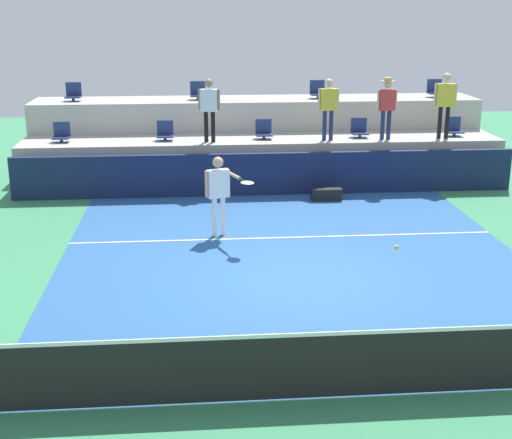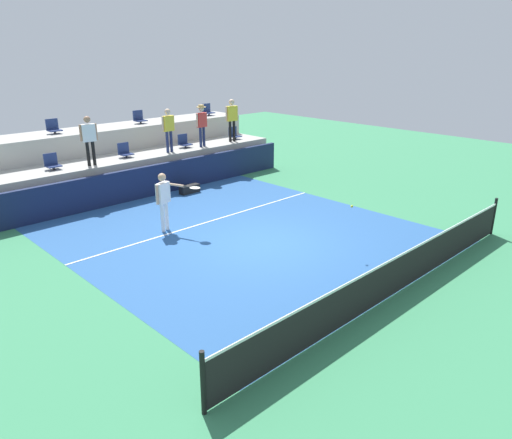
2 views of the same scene
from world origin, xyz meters
TOP-DOWN VIEW (x-y plane):
  - ground_plane at (0.00, 0.00)m, footprint 40.00×40.00m
  - court_inner_paint at (0.00, 1.00)m, footprint 9.00×10.00m
  - court_service_line at (0.00, 2.40)m, footprint 9.00×0.06m
  - tennis_net at (0.00, -4.00)m, footprint 10.48×0.08m
  - sponsor_backboard at (0.00, 6.00)m, footprint 13.00×0.16m
  - seating_tier_lower at (0.00, 7.30)m, footprint 13.00×1.80m
  - seating_tier_upper at (0.00, 9.10)m, footprint 13.00×1.80m
  - stadium_chair_lower_left at (-2.64, 7.23)m, footprint 0.44×0.40m
  - stadium_chair_lower_center at (0.03, 7.23)m, footprint 0.44×0.40m
  - stadium_chair_lower_right at (2.67, 7.23)m, footprint 0.44×0.40m
  - stadium_chair_lower_far_right at (5.34, 7.23)m, footprint 0.44×0.40m
  - stadium_chair_upper_left at (-1.73, 9.03)m, footprint 0.44×0.40m
  - stadium_chair_upper_right at (1.80, 9.03)m, footprint 0.44×0.40m
  - stadium_chair_upper_far_right at (5.35, 9.03)m, footprint 0.44×0.40m
  - tennis_player at (-1.35, 2.67)m, footprint 1.03×1.13m
  - spectator_leaning_on_rail at (-1.45, 6.85)m, footprint 0.58×0.26m
  - spectator_in_grey at (1.72, 6.85)m, footprint 0.58×0.23m
  - spectator_with_hat at (3.30, 6.85)m, footprint 0.57×0.42m
  - spectator_in_white at (4.90, 6.85)m, footprint 0.61×0.26m
  - tennis_ball at (1.15, -1.98)m, footprint 0.07×0.07m
  - equipment_bag at (1.45, 5.32)m, footprint 0.76×0.28m

SIDE VIEW (x-z plane):
  - ground_plane at x=0.00m, z-range 0.00..0.00m
  - court_inner_paint at x=0.00m, z-range 0.00..0.01m
  - court_service_line at x=0.00m, z-range 0.01..0.01m
  - equipment_bag at x=1.45m, z-range 0.00..0.30m
  - tennis_net at x=0.00m, z-range -0.04..1.03m
  - sponsor_backboard at x=0.00m, z-range 0.00..1.10m
  - seating_tier_lower at x=0.00m, z-range 0.00..1.25m
  - seating_tier_upper at x=0.00m, z-range 0.00..2.10m
  - tennis_player at x=-1.35m, z-range 0.19..1.91m
  - tennis_ball at x=1.15m, z-range 1.24..1.31m
  - stadium_chair_lower_left at x=-2.64m, z-range 1.20..1.72m
  - stadium_chair_lower_center at x=0.03m, z-range 1.20..1.72m
  - stadium_chair_lower_right at x=2.67m, z-range 1.20..1.72m
  - stadium_chair_lower_far_right at x=5.34m, z-range 1.20..1.72m
  - spectator_in_grey at x=1.72m, z-range 1.41..3.05m
  - spectator_leaning_on_rail at x=-1.45m, z-range 1.42..3.07m
  - spectator_with_hat at x=3.30m, z-range 1.43..3.08m
  - stadium_chair_upper_left at x=-1.73m, z-range 2.05..2.57m
  - stadium_chair_upper_right at x=1.80m, z-range 2.05..2.57m
  - stadium_chair_upper_far_right at x=5.35m, z-range 2.05..2.57m
  - spectator_in_white at x=4.90m, z-range 1.44..3.20m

